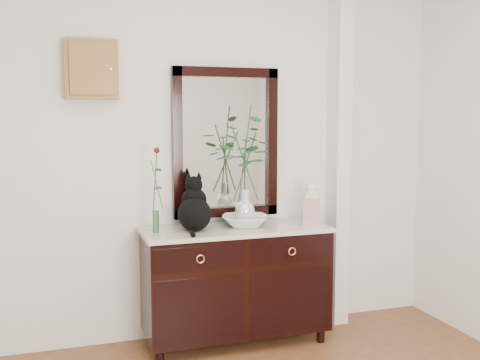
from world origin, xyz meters
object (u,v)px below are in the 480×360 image
object	(u,v)px
sideboard	(236,279)
cat	(194,203)
ginger_jar	(311,203)
lotus_bowl	(245,221)

from	to	relation	value
sideboard	cat	xyz separation A→B (m)	(-0.30, -0.00, 0.57)
cat	ginger_jar	xyz separation A→B (m)	(0.85, -0.07, -0.03)
sideboard	lotus_bowl	bearing A→B (deg)	5.39
cat	sideboard	bearing A→B (deg)	11.87
sideboard	cat	bearing A→B (deg)	-179.12
lotus_bowl	sideboard	bearing A→B (deg)	-174.61
cat	ginger_jar	size ratio (longest dim) A/B	1.19
lotus_bowl	ginger_jar	size ratio (longest dim) A/B	1.02
sideboard	cat	world-z (taller)	cat
cat	ginger_jar	world-z (taller)	cat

